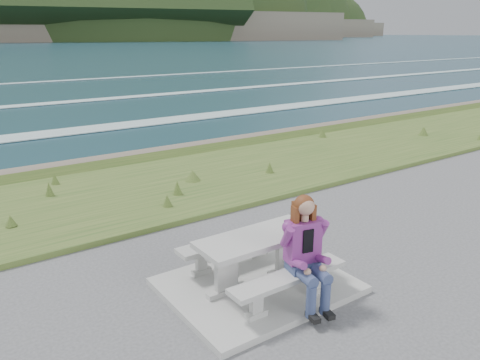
% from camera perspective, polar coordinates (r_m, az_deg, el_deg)
% --- Properties ---
extents(concrete_slab, '(2.60, 2.10, 0.10)m').
position_cam_1_polar(concrete_slab, '(7.10, 2.10, -12.70)').
color(concrete_slab, '#ABABA5').
rests_on(concrete_slab, ground).
extents(picnic_table, '(1.80, 0.75, 0.75)m').
position_cam_1_polar(picnic_table, '(6.80, 2.16, -8.09)').
color(picnic_table, '#ABABA5').
rests_on(picnic_table, concrete_slab).
extents(bench_landward, '(1.80, 0.35, 0.45)m').
position_cam_1_polar(bench_landward, '(6.43, 5.96, -12.15)').
color(bench_landward, '#ABABA5').
rests_on(bench_landward, concrete_slab).
extents(bench_seaward, '(1.80, 0.35, 0.45)m').
position_cam_1_polar(bench_seaward, '(7.41, -1.14, -7.79)').
color(bench_seaward, '#ABABA5').
rests_on(bench_seaward, concrete_slab).
extents(grass_verge, '(160.00, 4.50, 0.22)m').
position_cam_1_polar(grass_verge, '(11.16, -13.49, -1.88)').
color(grass_verge, '#2F511E').
rests_on(grass_verge, ground).
extents(shore_drop, '(160.00, 0.80, 2.20)m').
position_cam_1_polar(shore_drop, '(13.79, -17.99, 1.47)').
color(shore_drop, brown).
rests_on(shore_drop, ground).
extents(headland_range, '(729.83, 363.95, 200.60)m').
position_cam_1_polar(headland_range, '(447.49, -9.60, 18.18)').
color(headland_range, brown).
rests_on(headland_range, ground).
extents(seated_woman, '(0.58, 0.84, 1.51)m').
position_cam_1_polar(seated_woman, '(6.36, 8.30, -10.46)').
color(seated_woman, navy).
rests_on(seated_woman, concrete_slab).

